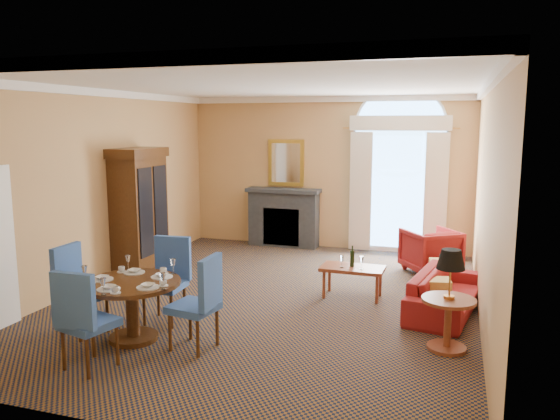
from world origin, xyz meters
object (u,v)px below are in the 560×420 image
(armoire, at_px, (139,213))
(armchair, at_px, (430,251))
(dining_table, at_px, (132,296))
(side_table, at_px, (449,289))
(sofa, at_px, (446,292))
(coffee_table, at_px, (352,269))

(armoire, relative_size, armchair, 2.55)
(armoire, xyz_separation_m, dining_table, (1.62, -2.78, -0.51))
(armoire, distance_m, side_table, 5.65)
(sofa, bearing_deg, armoire, 94.73)
(armchair, bearing_deg, armoire, -17.73)
(dining_table, distance_m, sofa, 4.30)
(dining_table, height_order, armchair, dining_table)
(side_table, bearing_deg, dining_table, -166.46)
(dining_table, height_order, side_table, side_table)
(armchair, relative_size, coffee_table, 0.91)
(armchair, bearing_deg, dining_table, 17.31)
(armoire, height_order, armchair, armoire)
(armoire, height_order, coffee_table, armoire)
(dining_table, relative_size, coffee_table, 1.24)
(sofa, relative_size, side_table, 1.62)
(armoire, bearing_deg, armchair, 17.22)
(sofa, height_order, armchair, armchair)
(coffee_table, bearing_deg, armoire, 176.59)
(armoire, relative_size, side_table, 1.87)
(armchair, bearing_deg, coffee_table, 24.79)
(coffee_table, bearing_deg, sofa, -8.17)
(sofa, distance_m, armchair, 2.08)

